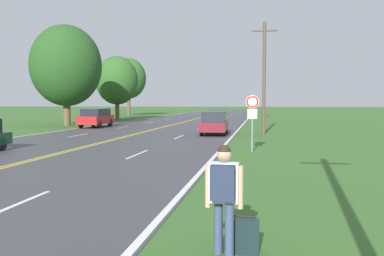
{
  "coord_description": "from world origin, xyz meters",
  "views": [
    {
      "loc": [
        8.92,
        -0.45,
        2.29
      ],
      "look_at": [
        6.46,
        13.66,
        1.37
      ],
      "focal_mm": 38.0,
      "sensor_mm": 36.0,
      "label": 1
    }
  ],
  "objects_px": {
    "tree_left_verge": "(117,80)",
    "tree_behind_sign": "(66,66)",
    "hitchhiker_person": "(224,189)",
    "car_red_suv_mid_near": "(96,117)",
    "car_maroon_hatchback_approaching": "(214,122)",
    "tree_right_cluster": "(128,79)",
    "suitcase": "(244,236)",
    "traffic_sign": "(252,109)"
  },
  "relations": [
    {
      "from": "tree_left_verge",
      "to": "tree_behind_sign",
      "type": "xyz_separation_m",
      "value": [
        -0.54,
        -12.55,
        0.77
      ]
    },
    {
      "from": "hitchhiker_person",
      "to": "tree_behind_sign",
      "type": "bearing_deg",
      "value": 31.93
    },
    {
      "from": "tree_behind_sign",
      "to": "car_red_suv_mid_near",
      "type": "relative_size",
      "value": 2.18
    },
    {
      "from": "hitchhiker_person",
      "to": "tree_left_verge",
      "type": "bearing_deg",
      "value": 23.62
    },
    {
      "from": "car_red_suv_mid_near",
      "to": "tree_behind_sign",
      "type": "bearing_deg",
      "value": 57.75
    },
    {
      "from": "car_maroon_hatchback_approaching",
      "to": "tree_left_verge",
      "type": "bearing_deg",
      "value": -146.75
    },
    {
      "from": "tree_left_verge",
      "to": "car_maroon_hatchback_approaching",
      "type": "distance_m",
      "value": 26.43
    },
    {
      "from": "hitchhiker_person",
      "to": "tree_right_cluster",
      "type": "relative_size",
      "value": 0.17
    },
    {
      "from": "suitcase",
      "to": "car_maroon_hatchback_approaching",
      "type": "distance_m",
      "value": 22.51
    },
    {
      "from": "tree_behind_sign",
      "to": "car_red_suv_mid_near",
      "type": "xyz_separation_m",
      "value": [
        4.05,
        -2.43,
        -4.9
      ]
    },
    {
      "from": "suitcase",
      "to": "tree_left_verge",
      "type": "bearing_deg",
      "value": 24.03
    },
    {
      "from": "hitchhiker_person",
      "to": "suitcase",
      "type": "bearing_deg",
      "value": -57.72
    },
    {
      "from": "tree_behind_sign",
      "to": "tree_right_cluster",
      "type": "relative_size",
      "value": 0.99
    },
    {
      "from": "tree_behind_sign",
      "to": "car_red_suv_mid_near",
      "type": "height_order",
      "value": "tree_behind_sign"
    },
    {
      "from": "traffic_sign",
      "to": "tree_left_verge",
      "type": "height_order",
      "value": "tree_left_verge"
    },
    {
      "from": "suitcase",
      "to": "traffic_sign",
      "type": "xyz_separation_m",
      "value": [
        -0.2,
        12.63,
        1.7
      ]
    },
    {
      "from": "hitchhiker_person",
      "to": "traffic_sign",
      "type": "height_order",
      "value": "traffic_sign"
    },
    {
      "from": "hitchhiker_person",
      "to": "suitcase",
      "type": "distance_m",
      "value": 0.82
    },
    {
      "from": "hitchhiker_person",
      "to": "suitcase",
      "type": "relative_size",
      "value": 2.84
    },
    {
      "from": "tree_behind_sign",
      "to": "tree_right_cluster",
      "type": "xyz_separation_m",
      "value": [
        -3.94,
        30.24,
        0.53
      ]
    },
    {
      "from": "traffic_sign",
      "to": "car_maroon_hatchback_approaching",
      "type": "distance_m",
      "value": 10.14
    },
    {
      "from": "car_maroon_hatchback_approaching",
      "to": "car_red_suv_mid_near",
      "type": "height_order",
      "value": "car_red_suv_mid_near"
    },
    {
      "from": "hitchhiker_person",
      "to": "car_red_suv_mid_near",
      "type": "distance_m",
      "value": 32.17
    },
    {
      "from": "hitchhiker_person",
      "to": "traffic_sign",
      "type": "relative_size",
      "value": 0.64
    },
    {
      "from": "hitchhiker_person",
      "to": "tree_behind_sign",
      "type": "relative_size",
      "value": 0.17
    },
    {
      "from": "tree_behind_sign",
      "to": "car_maroon_hatchback_approaching",
      "type": "distance_m",
      "value": 18.56
    },
    {
      "from": "hitchhiker_person",
      "to": "traffic_sign",
      "type": "bearing_deg",
      "value": 1.07
    },
    {
      "from": "tree_left_verge",
      "to": "hitchhiker_person",
      "type": "bearing_deg",
      "value": -67.82
    },
    {
      "from": "traffic_sign",
      "to": "tree_behind_sign",
      "type": "distance_m",
      "value": 26.37
    },
    {
      "from": "tree_behind_sign",
      "to": "car_red_suv_mid_near",
      "type": "bearing_deg",
      "value": -30.93
    },
    {
      "from": "car_maroon_hatchback_approaching",
      "to": "suitcase",
      "type": "bearing_deg",
      "value": 5.88
    },
    {
      "from": "suitcase",
      "to": "tree_behind_sign",
      "type": "xyz_separation_m",
      "value": [
        -18.67,
        31.06,
        5.55
      ]
    },
    {
      "from": "hitchhiker_person",
      "to": "suitcase",
      "type": "height_order",
      "value": "hitchhiker_person"
    },
    {
      "from": "traffic_sign",
      "to": "car_red_suv_mid_near",
      "type": "xyz_separation_m",
      "value": [
        -14.41,
        16.0,
        -1.05
      ]
    },
    {
      "from": "hitchhiker_person",
      "to": "tree_left_verge",
      "type": "xyz_separation_m",
      "value": [
        -17.84,
        43.78,
        4.03
      ]
    },
    {
      "from": "traffic_sign",
      "to": "tree_right_cluster",
      "type": "bearing_deg",
      "value": 114.72
    },
    {
      "from": "car_maroon_hatchback_approaching",
      "to": "car_red_suv_mid_near",
      "type": "xyz_separation_m",
      "value": [
        -11.54,
        6.34,
        0.05
      ]
    },
    {
      "from": "hitchhiker_person",
      "to": "car_red_suv_mid_near",
      "type": "xyz_separation_m",
      "value": [
        -14.33,
        28.8,
        -0.1
      ]
    },
    {
      "from": "hitchhiker_person",
      "to": "tree_behind_sign",
      "type": "xyz_separation_m",
      "value": [
        -18.38,
        31.23,
        4.8
      ]
    },
    {
      "from": "suitcase",
      "to": "car_red_suv_mid_near",
      "type": "bearing_deg",
      "value": 28.49
    },
    {
      "from": "hitchhiker_person",
      "to": "car_maroon_hatchback_approaching",
      "type": "distance_m",
      "value": 22.64
    },
    {
      "from": "tree_right_cluster",
      "to": "car_maroon_hatchback_approaching",
      "type": "xyz_separation_m",
      "value": [
        19.53,
        -39.0,
        -5.48
      ]
    }
  ]
}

